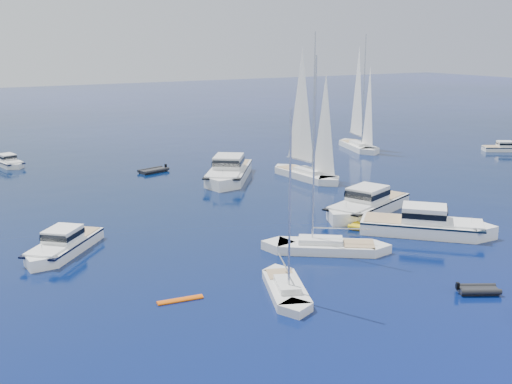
# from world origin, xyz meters

# --- Properties ---
(ground) EXTENTS (400.00, 400.00, 0.00)m
(ground) POSITION_xyz_m (0.00, 0.00, 0.00)
(ground) COLOR navy
(ground) RESTS_ON ground
(motor_cruiser_right) EXTENTS (10.95, 11.07, 3.13)m
(motor_cruiser_right) POSITION_xyz_m (10.10, 10.27, 0.00)
(motor_cruiser_right) COLOR white
(motor_cruiser_right) RESTS_ON ground
(motor_cruiser_left) EXTENTS (8.49, 8.92, 2.48)m
(motor_cruiser_left) POSITION_xyz_m (-17.60, 20.82, 0.00)
(motor_cruiser_left) COLOR white
(motor_cruiser_left) RESTS_ON ground
(motor_cruiser_centre) EXTENTS (12.72, 7.93, 3.20)m
(motor_cruiser_centre) POSITION_xyz_m (9.97, 17.97, 0.00)
(motor_cruiser_centre) COLOR silver
(motor_cruiser_centre) RESTS_ON ground
(motor_cruiser_far_r) EXTENTS (7.22, 5.55, 1.87)m
(motor_cruiser_far_r) POSITION_xyz_m (49.70, 34.02, 0.00)
(motor_cruiser_far_r) COLOR silver
(motor_cruiser_far_r) RESTS_ON ground
(motor_cruiser_distant) EXTENTS (11.52, 13.56, 3.61)m
(motor_cruiser_distant) POSITION_xyz_m (5.57, 37.39, 0.00)
(motor_cruiser_distant) COLOR silver
(motor_cruiser_distant) RESTS_ON ground
(motor_cruiser_horizon) EXTENTS (3.78, 7.77, 1.96)m
(motor_cruiser_horizon) POSITION_xyz_m (-15.23, 59.10, 0.00)
(motor_cruiser_horizon) COLOR silver
(motor_cruiser_horizon) RESTS_ON ground
(sailboat_fore) EXTENTS (5.24, 8.73, 12.53)m
(sailboat_fore) POSITION_xyz_m (-7.07, 5.47, 0.00)
(sailboat_fore) COLOR silver
(sailboat_fore) RESTS_ON ground
(sailboat_mid_r) EXTENTS (10.13, 8.40, 15.47)m
(sailboat_mid_r) POSITION_xyz_m (0.13, 10.93, 0.00)
(sailboat_mid_r) COLOR silver
(sailboat_mid_r) RESTS_ON ground
(sailboat_sails_r) EXTENTS (3.91, 12.06, 17.45)m
(sailboat_sails_r) POSITION_xyz_m (13.93, 33.60, 0.00)
(sailboat_sails_r) COLOR silver
(sailboat_sails_r) RESTS_ON ground
(sailboat_sails_far) EXTENTS (6.31, 12.15, 17.29)m
(sailboat_sails_far) POSITION_xyz_m (32.09, 46.13, 0.00)
(sailboat_sails_far) COLOR white
(sailboat_sails_far) RESTS_ON ground
(tender_yellow) EXTENTS (3.42, 3.84, 0.95)m
(tender_yellow) POSITION_xyz_m (6.63, 13.62, 0.00)
(tender_yellow) COLOR #DDB50D
(tender_yellow) RESTS_ON ground
(tender_grey_near) EXTENTS (3.18, 2.72, 0.95)m
(tender_grey_near) POSITION_xyz_m (3.73, -0.77, 0.00)
(tender_grey_near) COLOR black
(tender_grey_near) RESTS_ON ground
(tender_grey_far) EXTENTS (4.28, 3.07, 0.95)m
(tender_grey_far) POSITION_xyz_m (-0.43, 45.81, 0.00)
(tender_grey_far) COLOR black
(tender_grey_far) RESTS_ON ground
(kayak_orange) EXTENTS (3.00, 0.90, 0.30)m
(kayak_orange) POSITION_xyz_m (-13.48, 7.86, 0.00)
(kayak_orange) COLOR #D35109
(kayak_orange) RESTS_ON ground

